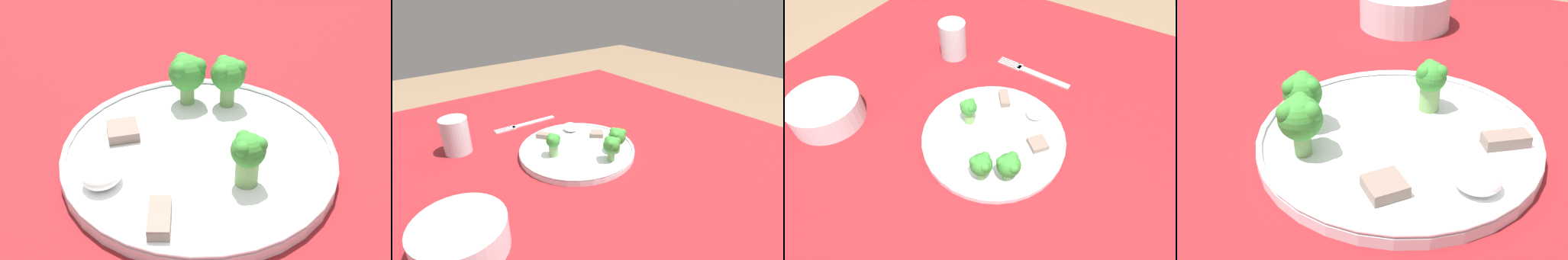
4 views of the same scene
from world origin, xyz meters
The scene contains 11 objects.
table centered at (0.00, 0.00, 0.66)m, with size 1.27×1.15×0.75m.
dinner_plate centered at (0.04, -0.01, 0.75)m, with size 0.29×0.29×0.02m.
fork centered at (0.27, 0.02, 0.75)m, with size 0.03×0.19×0.00m.
cream_bowl centered at (-0.09, 0.32, 0.77)m, with size 0.15×0.15×0.06m.
drinking_glass centered at (0.23, 0.23, 0.79)m, with size 0.07×0.07×0.09m.
broccoli_floret_near_rim_left centered at (-0.03, -0.07, 0.80)m, with size 0.04×0.04×0.06m.
broccoli_floret_center_left centered at (0.05, 0.06, 0.79)m, with size 0.03×0.03×0.06m.
broccoli_floret_back_left centered at (-0.05, -0.03, 0.80)m, with size 0.04×0.04×0.06m.
meat_slice_front_slice centered at (0.07, -0.09, 0.76)m, with size 0.05×0.05×0.01m.
meat_slice_middle_slice centered at (0.14, 0.03, 0.76)m, with size 0.05×0.04×0.01m.
sauce_dollop centered at (0.14, -0.05, 0.77)m, with size 0.04×0.04×0.02m.
Camera 3 is at (-0.29, -0.18, 1.23)m, focal length 28.00 mm.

